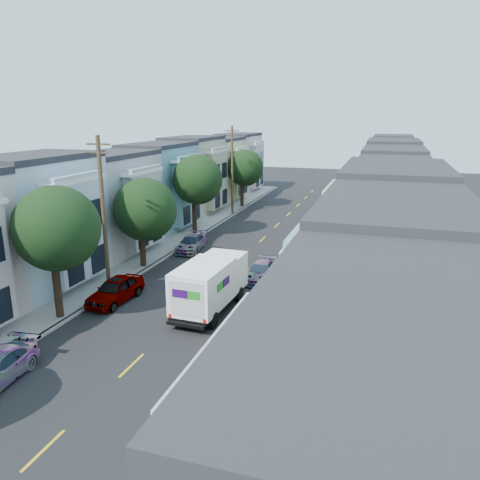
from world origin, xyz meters
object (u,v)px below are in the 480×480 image
(fedex_truck, at_px, (210,283))
(lead_sedan, at_px, (261,272))
(parked_right_a, at_px, (226,378))
(tree_c, at_px, (144,210))
(tree_d, at_px, (196,180))
(tree_b, at_px, (55,229))
(utility_pole_far, at_px, (232,170))
(parked_left_d, at_px, (191,243))
(tree_far_r, at_px, (351,183))
(parked_left_c, at_px, (115,290))
(utility_pole_near, at_px, (104,215))
(tree_e, at_px, (244,168))
(parked_right_d, at_px, (327,217))
(parked_right_c, at_px, (318,231))
(parked_right_b, at_px, (251,337))

(fedex_truck, xyz_separation_m, lead_sedan, (1.49, 6.08, -1.11))
(parked_right_a, bearing_deg, tree_c, 129.21)
(tree_d, xyz_separation_m, lead_sedan, (9.02, -10.16, -4.84))
(tree_b, distance_m, utility_pole_far, 30.59)
(parked_left_d, bearing_deg, tree_far_r, 51.32)
(tree_far_r, height_order, parked_left_c, tree_far_r)
(utility_pole_near, xyz_separation_m, utility_pole_far, (0.00, 26.00, 0.00))
(tree_b, relative_size, fedex_truck, 1.20)
(tree_far_r, distance_m, utility_pole_near, 31.22)
(utility_pole_near, height_order, parked_left_d, utility_pole_near)
(tree_b, distance_m, utility_pole_near, 4.59)
(tree_e, height_order, parked_right_d, tree_e)
(utility_pole_near, bearing_deg, parked_right_c, 58.00)
(parked_right_a, height_order, parked_right_d, parked_right_d)
(utility_pole_far, bearing_deg, tree_d, -90.01)
(utility_pole_far, bearing_deg, tree_far_r, 9.75)
(tree_b, xyz_separation_m, utility_pole_far, (0.00, 30.59, -0.19))
(tree_far_r, distance_m, lead_sedan, 23.68)
(lead_sedan, bearing_deg, parked_right_b, -78.32)
(tree_d, distance_m, tree_far_r, 18.53)
(tree_e, bearing_deg, utility_pole_near, -90.00)
(tree_e, xyz_separation_m, parked_right_c, (11.20, -12.87, -4.17))
(parked_left_c, distance_m, parked_left_d, 11.99)
(parked_left_d, bearing_deg, tree_d, 101.29)
(utility_pole_far, bearing_deg, parked_right_d, -6.98)
(tree_far_r, xyz_separation_m, utility_pole_far, (-13.19, -2.27, 1.22))
(tree_far_r, distance_m, parked_right_b, 33.28)
(tree_e, bearing_deg, tree_d, -90.00)
(utility_pole_far, distance_m, parked_right_a, 36.72)
(tree_c, xyz_separation_m, tree_far_r, (13.20, 23.07, -0.60))
(tree_far_r, distance_m, parked_right_d, 5.28)
(tree_d, relative_size, parked_right_a, 1.79)
(parked_left_d, bearing_deg, parked_right_c, 31.90)
(parked_right_a, distance_m, parked_right_c, 26.60)
(parked_left_d, bearing_deg, parked_left_c, -95.01)
(utility_pole_far, distance_m, parked_right_d, 12.14)
(utility_pole_far, bearing_deg, parked_right_c, -35.79)
(tree_b, xyz_separation_m, parked_right_a, (11.20, -4.09, -4.68))
(tree_d, relative_size, parked_left_c, 1.64)
(parked_right_d, bearing_deg, tree_e, 153.77)
(tree_c, bearing_deg, parked_left_d, 75.36)
(utility_pole_near, relative_size, parked_right_a, 2.28)
(tree_far_r, height_order, fedex_truck, tree_far_r)
(parked_right_c, bearing_deg, fedex_truck, -101.59)
(utility_pole_near, height_order, parked_right_a, utility_pole_near)
(utility_pole_near, relative_size, utility_pole_far, 1.00)
(utility_pole_near, xyz_separation_m, parked_right_b, (11.20, -4.79, -4.51))
(lead_sedan, xyz_separation_m, parked_left_d, (-7.62, 5.37, 0.04))
(fedex_truck, relative_size, parked_left_d, 1.48)
(parked_left_d, bearing_deg, parked_right_d, 50.12)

